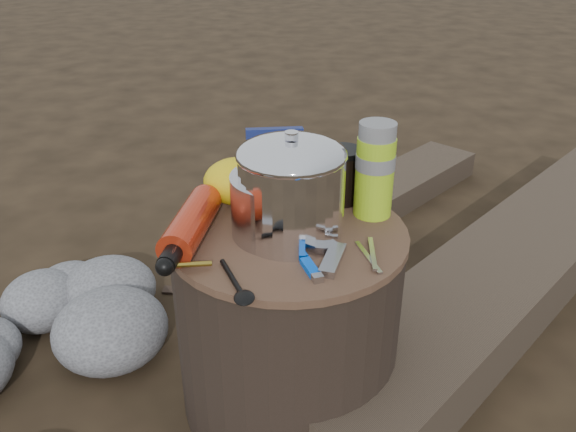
{
  "coord_description": "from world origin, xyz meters",
  "views": [
    {
      "loc": [
        -0.05,
        -1.05,
        1.03
      ],
      "look_at": [
        0.0,
        0.0,
        0.48
      ],
      "focal_mm": 37.09,
      "sensor_mm": 36.0,
      "label": 1
    }
  ],
  "objects_px": {
    "log_main": "(515,265)",
    "thermos": "(375,170)",
    "camping_pot": "(291,189)",
    "travel_mug": "(342,176)",
    "fuel_bottle": "(191,224)",
    "stump": "(288,319)"
  },
  "relations": [
    {
      "from": "camping_pot",
      "to": "travel_mug",
      "type": "relative_size",
      "value": 1.71
    },
    {
      "from": "log_main",
      "to": "travel_mug",
      "type": "distance_m",
      "value": 0.77
    },
    {
      "from": "log_main",
      "to": "thermos",
      "type": "relative_size",
      "value": 9.35
    },
    {
      "from": "stump",
      "to": "camping_pot",
      "type": "height_order",
      "value": "camping_pot"
    },
    {
      "from": "thermos",
      "to": "fuel_bottle",
      "type": "bearing_deg",
      "value": -166.16
    },
    {
      "from": "travel_mug",
      "to": "fuel_bottle",
      "type": "bearing_deg",
      "value": -153.32
    },
    {
      "from": "camping_pot",
      "to": "fuel_bottle",
      "type": "xyz_separation_m",
      "value": [
        -0.2,
        -0.01,
        -0.07
      ]
    },
    {
      "from": "log_main",
      "to": "fuel_bottle",
      "type": "distance_m",
      "value": 1.07
    },
    {
      "from": "camping_pot",
      "to": "fuel_bottle",
      "type": "distance_m",
      "value": 0.21
    },
    {
      "from": "fuel_bottle",
      "to": "thermos",
      "type": "xyz_separation_m",
      "value": [
        0.37,
        0.09,
        0.07
      ]
    },
    {
      "from": "camping_pot",
      "to": "thermos",
      "type": "relative_size",
      "value": 1.03
    },
    {
      "from": "stump",
      "to": "travel_mug",
      "type": "height_order",
      "value": "travel_mug"
    },
    {
      "from": "fuel_bottle",
      "to": "travel_mug",
      "type": "height_order",
      "value": "travel_mug"
    },
    {
      "from": "log_main",
      "to": "thermos",
      "type": "bearing_deg",
      "value": -100.6
    },
    {
      "from": "log_main",
      "to": "thermos",
      "type": "xyz_separation_m",
      "value": [
        -0.52,
        -0.35,
        0.47
      ]
    },
    {
      "from": "stump",
      "to": "fuel_bottle",
      "type": "bearing_deg",
      "value": -172.68
    },
    {
      "from": "log_main",
      "to": "camping_pot",
      "type": "bearing_deg",
      "value": -102.53
    },
    {
      "from": "thermos",
      "to": "travel_mug",
      "type": "height_order",
      "value": "thermos"
    },
    {
      "from": "stump",
      "to": "log_main",
      "type": "height_order",
      "value": "stump"
    },
    {
      "from": "fuel_bottle",
      "to": "thermos",
      "type": "relative_size",
      "value": 1.41
    },
    {
      "from": "camping_pot",
      "to": "travel_mug",
      "type": "height_order",
      "value": "camping_pot"
    },
    {
      "from": "stump",
      "to": "fuel_bottle",
      "type": "relative_size",
      "value": 1.71
    }
  ]
}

